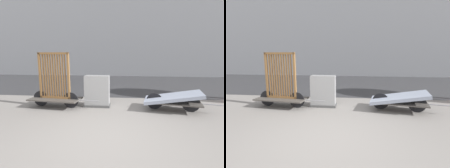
% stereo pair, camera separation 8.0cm
% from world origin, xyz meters
% --- Properties ---
extents(ground_plane, '(60.00, 60.00, 0.00)m').
position_xyz_m(ground_plane, '(0.00, 0.00, 0.00)').
color(ground_plane, gray).
extents(road_strip, '(56.00, 7.12, 0.01)m').
position_xyz_m(road_strip, '(0.00, 7.17, 0.00)').
color(road_strip, '#38383A').
rests_on(road_strip, ground_plane).
extents(building_facade, '(48.00, 4.00, 11.73)m').
position_xyz_m(building_facade, '(0.00, 12.73, 5.86)').
color(building_facade, gray).
rests_on(building_facade, ground_plane).
extents(bike_cart_with_bedframe, '(2.48, 0.96, 1.89)m').
position_xyz_m(bike_cart_with_bedframe, '(-1.98, 2.11, 0.62)').
color(bike_cart_with_bedframe, '#4C4742').
rests_on(bike_cart_with_bedframe, ground_plane).
extents(bike_cart_with_mattress, '(2.51, 1.26, 0.67)m').
position_xyz_m(bike_cart_with_mattress, '(1.99, 2.11, 0.40)').
color(bike_cart_with_mattress, '#4C4742').
rests_on(bike_cart_with_mattress, ground_plane).
extents(utility_cabinet, '(0.91, 0.41, 1.10)m').
position_xyz_m(utility_cabinet, '(-0.55, 2.34, 0.51)').
color(utility_cabinet, '#4C4C4C').
rests_on(utility_cabinet, ground_plane).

